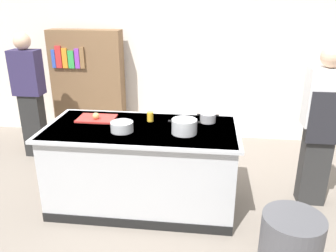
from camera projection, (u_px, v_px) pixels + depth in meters
ground_plane at (144, 203)px, 3.77m from camera, size 10.00×10.00×0.00m
back_wall at (167, 42)px, 5.19m from camera, size 6.40×0.12×3.00m
counter_island at (142, 165)px, 3.61m from camera, size 1.98×0.98×0.90m
cutting_board at (97, 118)px, 3.67m from camera, size 0.40×0.28×0.02m
onion at (96, 116)px, 3.62m from camera, size 0.07×0.07×0.07m
stock_pot at (184, 126)px, 3.28m from camera, size 0.31×0.25×0.14m
sauce_pan at (208, 118)px, 3.58m from camera, size 0.23×0.17×0.09m
mixing_bowl at (122, 127)px, 3.33m from camera, size 0.22×0.22×0.10m
juice_cup at (150, 117)px, 3.61m from camera, size 0.07×0.07×0.10m
trash_bin at (289, 250)px, 2.62m from camera, size 0.47×0.47×0.61m
person_chef at (321, 125)px, 3.49m from camera, size 0.38×0.25×1.72m
person_guest at (30, 93)px, 4.63m from camera, size 0.38×0.24×1.72m
bookshelf at (88, 86)px, 5.27m from camera, size 1.10×0.31×1.70m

